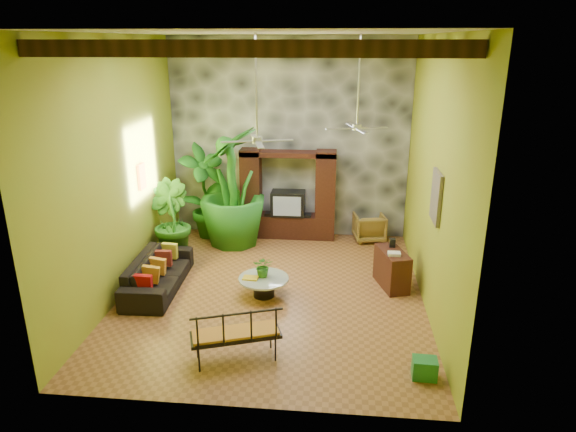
# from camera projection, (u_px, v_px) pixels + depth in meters

# --- Properties ---
(ground) EXTENTS (7.00, 7.00, 0.00)m
(ground) POSITION_uv_depth(u_px,v_px,m) (273.00, 292.00, 10.50)
(ground) COLOR brown
(ground) RESTS_ON ground
(ceiling) EXTENTS (6.00, 7.00, 0.02)m
(ceiling) POSITION_uv_depth(u_px,v_px,m) (270.00, 33.00, 8.87)
(ceiling) COLOR silver
(ceiling) RESTS_ON back_wall
(back_wall) EXTENTS (6.00, 0.02, 5.00)m
(back_wall) POSITION_uv_depth(u_px,v_px,m) (289.00, 139.00, 12.97)
(back_wall) COLOR olive
(back_wall) RESTS_ON ground
(left_wall) EXTENTS (0.02, 7.00, 5.00)m
(left_wall) POSITION_uv_depth(u_px,v_px,m) (119.00, 169.00, 9.96)
(left_wall) COLOR olive
(left_wall) RESTS_ON ground
(right_wall) EXTENTS (0.02, 7.00, 5.00)m
(right_wall) POSITION_uv_depth(u_px,v_px,m) (434.00, 177.00, 9.40)
(right_wall) COLOR olive
(right_wall) RESTS_ON ground
(stone_accent_wall) EXTENTS (5.98, 0.10, 4.98)m
(stone_accent_wall) POSITION_uv_depth(u_px,v_px,m) (289.00, 140.00, 12.92)
(stone_accent_wall) COLOR #303337
(stone_accent_wall) RESTS_ON ground
(ceiling_beams) EXTENTS (5.95, 5.36, 0.22)m
(ceiling_beams) POSITION_uv_depth(u_px,v_px,m) (270.00, 46.00, 8.94)
(ceiling_beams) COLOR #311A0F
(ceiling_beams) RESTS_ON ceiling
(entertainment_center) EXTENTS (2.40, 0.55, 2.30)m
(entertainment_center) POSITION_uv_depth(u_px,v_px,m) (288.00, 201.00, 13.13)
(entertainment_center) COLOR black
(entertainment_center) RESTS_ON ground
(ceiling_fan_front) EXTENTS (1.28, 1.28, 1.86)m
(ceiling_fan_front) POSITION_uv_depth(u_px,v_px,m) (257.00, 129.00, 9.03)
(ceiling_fan_front) COLOR #B9B9BE
(ceiling_fan_front) RESTS_ON ceiling
(ceiling_fan_back) EXTENTS (1.28, 1.28, 1.86)m
(ceiling_fan_back) POSITION_uv_depth(u_px,v_px,m) (357.00, 117.00, 10.37)
(ceiling_fan_back) COLOR #B9B9BE
(ceiling_fan_back) RESTS_ON ceiling
(wall_art_mask) EXTENTS (0.06, 0.32, 0.55)m
(wall_art_mask) POSITION_uv_depth(u_px,v_px,m) (142.00, 176.00, 11.03)
(wall_art_mask) COLOR orange
(wall_art_mask) RESTS_ON left_wall
(wall_art_painting) EXTENTS (0.06, 0.70, 0.90)m
(wall_art_painting) POSITION_uv_depth(u_px,v_px,m) (436.00, 197.00, 8.91)
(wall_art_painting) COLOR navy
(wall_art_painting) RESTS_ON right_wall
(sofa) EXTENTS (0.98, 2.35, 0.68)m
(sofa) POSITION_uv_depth(u_px,v_px,m) (158.00, 273.00, 10.55)
(sofa) COLOR black
(sofa) RESTS_ON ground
(wicker_armchair) EXTENTS (0.86, 0.88, 0.70)m
(wicker_armchair) POSITION_uv_depth(u_px,v_px,m) (369.00, 227.00, 13.09)
(wicker_armchair) COLOR olive
(wicker_armchair) RESTS_ON ground
(tall_plant_a) EXTENTS (1.51, 1.54, 2.45)m
(tall_plant_a) POSITION_uv_depth(u_px,v_px,m) (205.00, 192.00, 13.02)
(tall_plant_a) COLOR #1E661A
(tall_plant_a) RESTS_ON ground
(tall_plant_b) EXTENTS (1.33, 1.30, 1.88)m
(tall_plant_b) POSITION_uv_depth(u_px,v_px,m) (170.00, 221.00, 11.76)
(tall_plant_b) COLOR #205B18
(tall_plant_b) RESTS_ON ground
(tall_plant_c) EXTENTS (1.90, 1.90, 2.95)m
(tall_plant_c) POSITION_uv_depth(u_px,v_px,m) (232.00, 187.00, 12.52)
(tall_plant_c) COLOR #216C1C
(tall_plant_c) RESTS_ON ground
(coffee_table) EXTENTS (1.00, 1.00, 0.40)m
(coffee_table) POSITION_uv_depth(u_px,v_px,m) (264.00, 284.00, 10.25)
(coffee_table) COLOR black
(coffee_table) RESTS_ON ground
(centerpiece_plant) EXTENTS (0.40, 0.35, 0.43)m
(centerpiece_plant) POSITION_uv_depth(u_px,v_px,m) (263.00, 266.00, 10.20)
(centerpiece_plant) COLOR #2A6C1C
(centerpiece_plant) RESTS_ON coffee_table
(yellow_tray) EXTENTS (0.31, 0.24, 0.03)m
(yellow_tray) POSITION_uv_depth(u_px,v_px,m) (250.00, 278.00, 10.16)
(yellow_tray) COLOR yellow
(yellow_tray) RESTS_ON coffee_table
(iron_bench) EXTENTS (1.50, 0.97, 0.57)m
(iron_bench) POSITION_uv_depth(u_px,v_px,m) (235.00, 332.00, 8.03)
(iron_bench) COLOR black
(iron_bench) RESTS_ON ground
(side_console) EXTENTS (0.71, 1.07, 0.79)m
(side_console) POSITION_uv_depth(u_px,v_px,m) (392.00, 269.00, 10.62)
(side_console) COLOR #3B2613
(side_console) RESTS_ON ground
(green_bin) EXTENTS (0.38, 0.29, 0.32)m
(green_bin) POSITION_uv_depth(u_px,v_px,m) (425.00, 368.00, 7.79)
(green_bin) COLOR #1B672E
(green_bin) RESTS_ON ground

